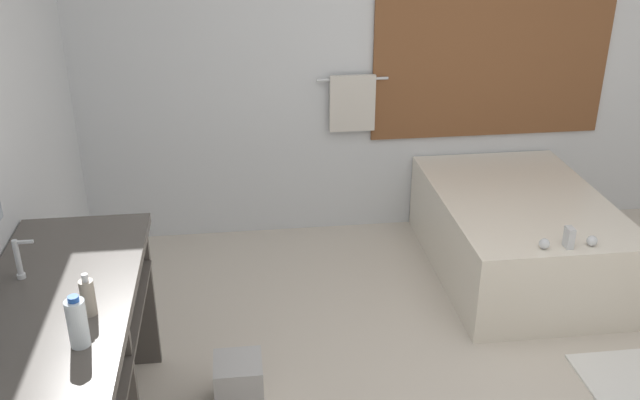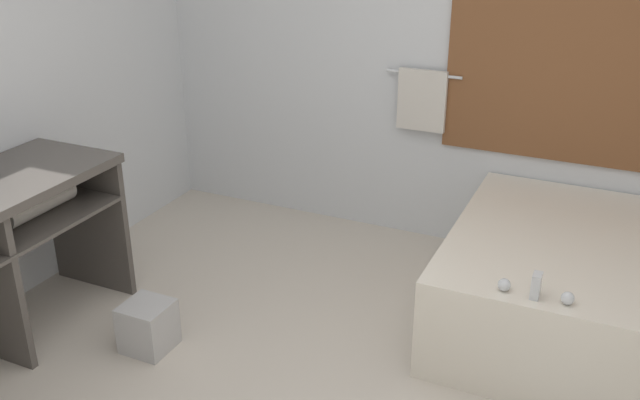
% 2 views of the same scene
% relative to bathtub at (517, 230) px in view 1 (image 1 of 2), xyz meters
% --- Properties ---
extents(wall_back_with_blinds, '(7.40, 0.13, 2.70)m').
position_rel_bathtub_xyz_m(wall_back_with_blinds, '(-0.67, 0.82, 1.05)').
color(wall_back_with_blinds, silver).
rests_on(wall_back_with_blinds, ground_plane).
extents(vanity_counter, '(0.62, 1.64, 0.90)m').
position_rel_bathtub_xyz_m(vanity_counter, '(-2.57, -1.49, 0.36)').
color(vanity_counter, '#4C4742').
rests_on(vanity_counter, ground_plane).
extents(sink_faucet, '(0.09, 0.04, 0.18)m').
position_rel_bathtub_xyz_m(sink_faucet, '(-2.74, -1.26, 0.69)').
color(sink_faucet, silver).
rests_on(sink_faucet, vanity_counter).
extents(bathtub, '(1.06, 1.56, 0.66)m').
position_rel_bathtub_xyz_m(bathtub, '(0.00, 0.00, 0.00)').
color(bathtub, silver).
rests_on(bathtub, ground_plane).
extents(water_bottle_1, '(0.07, 0.07, 0.21)m').
position_rel_bathtub_xyz_m(water_bottle_1, '(-2.41, -1.77, 0.70)').
color(water_bottle_1, white).
rests_on(water_bottle_1, vanity_counter).
extents(soap_dispenser, '(0.06, 0.06, 0.18)m').
position_rel_bathtub_xyz_m(soap_dispenser, '(-2.41, -1.57, 0.68)').
color(soap_dispenser, gray).
rests_on(soap_dispenser, vanity_counter).
extents(waste_bin, '(0.24, 0.24, 0.26)m').
position_rel_bathtub_xyz_m(waste_bin, '(-1.87, -1.12, -0.17)').
color(waste_bin, '#B2B2B2').
rests_on(waste_bin, ground_plane).
extents(bath_mat, '(0.45, 0.76, 0.02)m').
position_rel_bathtub_xyz_m(bath_mat, '(0.17, -1.34, -0.29)').
color(bath_mat, white).
rests_on(bath_mat, ground_plane).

